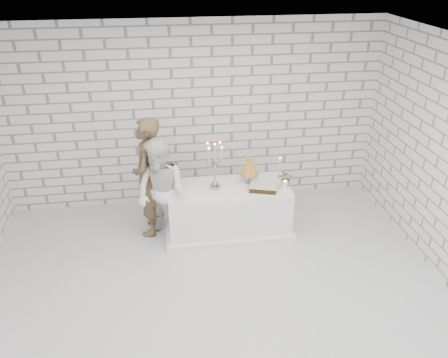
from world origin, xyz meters
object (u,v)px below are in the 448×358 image
Objects in this scene: groom at (148,178)px; bride at (161,194)px; croquembouche at (249,169)px; cake_table at (228,209)px; candelabra at (215,166)px.

groom is 0.38m from bride.
croquembouche is at bearing 98.19° from groom.
cake_table is at bearing -160.39° from croquembouche.
bride is 0.85m from candelabra.
cake_table is 1.11× the size of bride.
croquembouche is (0.33, 0.12, 0.59)m from cake_table.
cake_table is at bearing 92.02° from groom.
bride is (0.18, -0.32, -0.11)m from groom.
candelabra is 0.56m from croquembouche.
bride is 2.26× the size of candelabra.
groom is at bearing 164.09° from bride.
cake_table is at bearing -0.50° from candelabra.
candelabra is at bearing 179.50° from cake_table.
bride is 3.70× the size of croquembouche.
bride is at bearing -168.13° from croquembouche.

